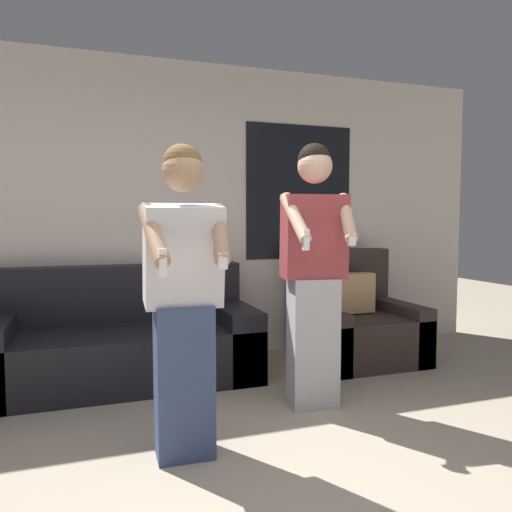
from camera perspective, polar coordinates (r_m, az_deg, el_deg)
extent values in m
cube|color=silver|center=(4.62, -8.89, 4.99)|extent=(6.30, 0.06, 2.70)
cube|color=black|center=(4.95, 4.98, 7.29)|extent=(1.10, 0.01, 1.30)
cube|color=black|center=(4.14, -15.04, -10.93)|extent=(2.10, 0.94, 0.42)
cube|color=black|center=(4.40, -15.51, -4.10)|extent=(2.10, 0.22, 0.47)
cube|color=black|center=(4.28, -2.67, -9.32)|extent=(0.28, 0.94, 0.56)
cube|color=#332823|center=(4.69, 11.54, -9.12)|extent=(0.99, 0.93, 0.42)
cube|color=#332823|center=(4.92, 9.45, -2.59)|extent=(0.99, 0.20, 0.58)
cube|color=#332823|center=(4.49, 7.06, -9.01)|extent=(0.18, 0.93, 0.52)
cube|color=#332823|center=(4.89, 15.66, -8.03)|extent=(0.18, 0.93, 0.52)
cube|color=tan|center=(4.67, 11.17, -4.16)|extent=(0.36, 0.14, 0.36)
cube|color=#384770|center=(2.80, -8.24, -13.88)|extent=(0.31, 0.25, 0.83)
cube|color=silver|center=(2.65, -8.32, 0.06)|extent=(0.41, 0.31, 0.55)
sphere|color=#A37A5B|center=(2.64, -8.38, 9.58)|extent=(0.22, 0.22, 0.22)
sphere|color=brown|center=(2.66, -8.43, 10.38)|extent=(0.21, 0.21, 0.21)
cylinder|color=#A37A5B|center=(2.48, -11.63, 2.47)|extent=(0.13, 0.36, 0.31)
cube|color=white|center=(2.34, -10.61, -0.72)|extent=(0.04, 0.04, 0.13)
cylinder|color=#A37A5B|center=(2.53, -4.09, 2.58)|extent=(0.15, 0.36, 0.31)
cube|color=white|center=(2.39, -3.85, -0.56)|extent=(0.05, 0.04, 0.08)
cube|color=#B2B2B7|center=(3.49, 6.51, -9.74)|extent=(0.35, 0.28, 0.88)
cube|color=#99383D|center=(3.38, 6.66, 2.23)|extent=(0.45, 0.30, 0.58)
sphere|color=#DBAD8E|center=(3.40, 6.75, 10.18)|extent=(0.23, 0.23, 0.23)
sphere|color=black|center=(3.41, 6.68, 10.85)|extent=(0.22, 0.22, 0.22)
cylinder|color=#DBAD8E|center=(3.19, 4.51, 4.42)|extent=(0.09, 0.36, 0.33)
cube|color=white|center=(3.05, 5.73, 1.87)|extent=(0.04, 0.04, 0.13)
cylinder|color=#DBAD8E|center=(3.30, 10.36, 4.35)|extent=(0.19, 0.36, 0.33)
cube|color=white|center=(3.15, 10.87, 1.89)|extent=(0.05, 0.04, 0.08)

